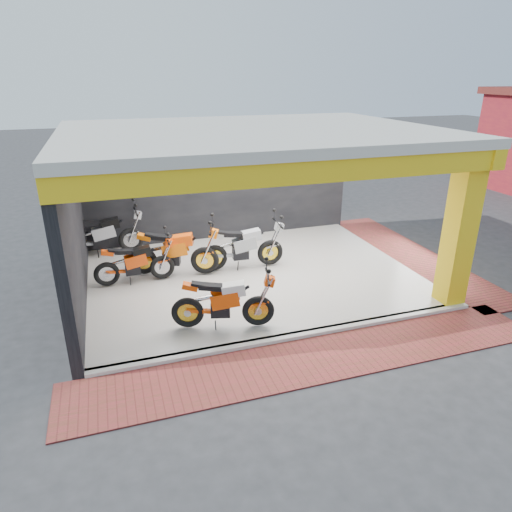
% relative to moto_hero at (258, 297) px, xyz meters
% --- Properties ---
extents(ground, '(80.00, 80.00, 0.00)m').
position_rel_moto_hero_xyz_m(ground, '(0.68, 0.50, -0.76)').
color(ground, '#2D2D30').
rests_on(ground, ground).
extents(showroom_floor, '(8.00, 6.00, 0.10)m').
position_rel_moto_hero_xyz_m(showroom_floor, '(0.68, 2.50, -0.71)').
color(showroom_floor, white).
rests_on(showroom_floor, ground).
extents(showroom_ceiling, '(8.40, 6.40, 0.20)m').
position_rel_moto_hero_xyz_m(showroom_ceiling, '(0.68, 2.50, 2.84)').
color(showroom_ceiling, beige).
rests_on(showroom_ceiling, corner_column).
extents(back_wall, '(8.20, 0.20, 3.50)m').
position_rel_moto_hero_xyz_m(back_wall, '(0.68, 5.60, 0.99)').
color(back_wall, black).
rests_on(back_wall, ground).
extents(left_wall, '(0.20, 6.20, 3.50)m').
position_rel_moto_hero_xyz_m(left_wall, '(-3.42, 2.50, 0.99)').
color(left_wall, black).
rests_on(left_wall, ground).
extents(corner_column, '(0.50, 0.50, 3.50)m').
position_rel_moto_hero_xyz_m(corner_column, '(4.43, -0.25, 0.99)').
color(corner_column, yellow).
rests_on(corner_column, ground).
extents(header_beam_front, '(8.40, 0.30, 0.40)m').
position_rel_moto_hero_xyz_m(header_beam_front, '(0.68, -0.50, 2.54)').
color(header_beam_front, yellow).
rests_on(header_beam_front, corner_column).
extents(header_beam_right, '(0.30, 6.40, 0.40)m').
position_rel_moto_hero_xyz_m(header_beam_right, '(4.68, 2.50, 2.54)').
color(header_beam_right, yellow).
rests_on(header_beam_right, corner_column).
extents(floor_kerb, '(8.00, 0.20, 0.10)m').
position_rel_moto_hero_xyz_m(floor_kerb, '(0.68, -0.52, -0.71)').
color(floor_kerb, white).
rests_on(floor_kerb, ground).
extents(paver_front, '(9.00, 1.40, 0.03)m').
position_rel_moto_hero_xyz_m(paver_front, '(0.68, -1.30, -0.75)').
color(paver_front, maroon).
rests_on(paver_front, ground).
extents(paver_right, '(1.40, 7.00, 0.03)m').
position_rel_moto_hero_xyz_m(paver_right, '(5.48, 2.50, -0.75)').
color(paver_right, maroon).
rests_on(paver_right, ground).
extents(moto_hero, '(2.30, 1.34, 1.32)m').
position_rel_moto_hero_xyz_m(moto_hero, '(0.00, 0.00, 0.00)').
color(moto_hero, '#E74709').
rests_on(moto_hero, showroom_floor).
extents(moto_row_a, '(2.35, 1.01, 1.40)m').
position_rel_moto_hero_xyz_m(moto_row_a, '(1.29, 2.87, 0.04)').
color(moto_row_a, '#979A9D').
rests_on(moto_row_a, showroom_floor).
extents(moto_row_b, '(2.02, 0.76, 1.23)m').
position_rel_moto_hero_xyz_m(moto_row_b, '(-1.53, 2.88, -0.05)').
color(moto_row_b, '#E54109').
rests_on(moto_row_b, showroom_floor).
extents(moto_row_c, '(2.55, 1.56, 1.46)m').
position_rel_moto_hero_xyz_m(moto_row_c, '(-0.47, 2.83, 0.07)').
color(moto_row_c, orange).
rests_on(moto_row_c, showroom_floor).
extents(moto_row_d, '(2.38, 0.94, 1.44)m').
position_rel_moto_hero_xyz_m(moto_row_d, '(-2.12, 5.00, 0.06)').
color(moto_row_d, '#999AA0').
rests_on(moto_row_d, showroom_floor).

